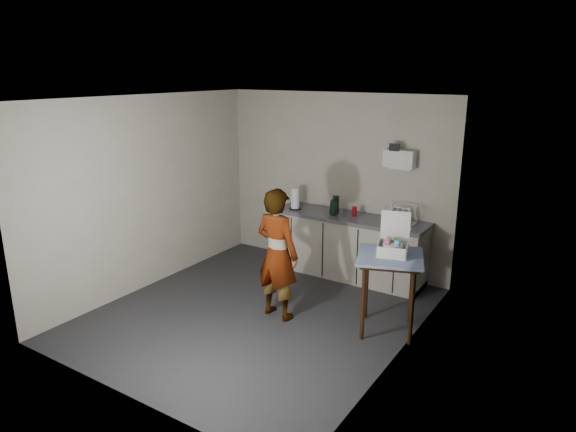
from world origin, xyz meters
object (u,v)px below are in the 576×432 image
Objects in this scene: standing_man at (277,254)px; soap_bottle at (333,205)px; side_table at (390,265)px; dish_rack at (400,220)px; bakery_box at (393,245)px; paper_towel at (295,199)px; soda_can at (354,211)px; kitchen_counter at (349,248)px; dark_bottle at (336,205)px.

standing_man is 1.53m from soap_bottle.
side_table is 1.30m from dish_rack.
standing_man is 3.49× the size of bakery_box.
paper_towel is (-0.68, 1.50, 0.26)m from standing_man.
paper_towel is (-0.90, -0.14, 0.09)m from soda_can.
kitchen_counter is at bearing 22.69° from soap_bottle.
side_table is (1.10, -1.24, 0.38)m from kitchen_counter.
standing_man is 1.64m from dark_bottle.
soda_can is 0.69m from dish_rack.
dark_bottle is at bearing 123.02° from bakery_box.
soda_can is 0.53× the size of dark_bottle.
dark_bottle is (-0.23, 0.02, 0.61)m from kitchen_counter.
dark_bottle is at bearing 116.42° from side_table.
paper_towel is (-0.85, -0.11, 0.64)m from kitchen_counter.
dark_bottle is 1.79m from bakery_box.
kitchen_counter is 0.67m from soap_bottle.
soap_bottle is 0.91× the size of paper_towel.
bakery_box reaches higher than dark_bottle.
paper_towel is 0.70× the size of bakery_box.
kitchen_counter is 7.69× the size of soap_bottle.
paper_towel reaches higher than kitchen_counter.
soda_can is (-1.05, 1.27, 0.17)m from side_table.
kitchen_counter is 1.06m from paper_towel.
soap_bottle is at bearing -155.83° from soda_can.
soda_can is at bearing 1.91° from dark_bottle.
kitchen_counter is 2.43× the size of side_table.
soda_can reaches higher than side_table.
dark_bottle is 0.97m from dish_rack.
bakery_box is at bearing -49.19° from soda_can.
bakery_box reaches higher than dish_rack.
standing_man is 1.35m from bakery_box.
bakery_box reaches higher than paper_towel.
dish_rack is (0.69, -0.03, -0.01)m from soda_can.
soda_can is 0.92m from paper_towel.
dish_rack is (0.96, 0.09, -0.09)m from soap_bottle.
side_table is 0.58× the size of standing_man.
standing_man is at bearing -65.52° from paper_towel.
kitchen_counter is 16.74× the size of soda_can.
soda_can is (0.22, 1.63, 0.18)m from standing_man.
dish_rack is (1.59, 0.11, -0.09)m from paper_towel.
bakery_box is (1.32, -1.09, -0.03)m from soap_bottle.
paper_towel is at bearing -59.52° from standing_man.
standing_man is 1.67m from paper_towel.
soap_bottle is (-1.32, 1.14, 0.25)m from side_table.
standing_man is (-1.26, -0.37, -0.00)m from side_table.
dish_rack reaches higher than dark_bottle.
side_table is 3.16× the size of soap_bottle.
paper_towel is at bearing -172.89° from kitchen_counter.
soda_can is at bearing 8.62° from paper_towel.
dish_rack is at bearing -1.11° from dark_bottle.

